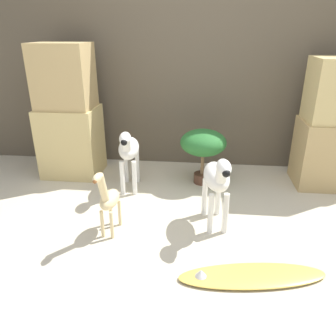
% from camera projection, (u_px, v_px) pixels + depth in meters
% --- Properties ---
extents(ground_plane, '(14.00, 14.00, 0.00)m').
position_uv_depth(ground_plane, '(189.00, 245.00, 2.52)').
color(ground_plane, beige).
extents(wall_back, '(6.40, 0.08, 2.20)m').
position_uv_depth(wall_back, '(199.00, 71.00, 3.67)').
color(wall_back, brown).
rests_on(wall_back, ground_plane).
extents(rock_pillar_left, '(0.62, 0.49, 1.41)m').
position_uv_depth(rock_pillar_left, '(68.00, 116.00, 3.53)').
color(rock_pillar_left, '#D1B775').
rests_on(rock_pillar_left, ground_plane).
extents(rock_pillar_right, '(0.62, 0.49, 1.29)m').
position_uv_depth(rock_pillar_right, '(333.00, 128.00, 3.28)').
color(rock_pillar_right, tan).
rests_on(rock_pillar_right, ground_plane).
extents(zebra_right, '(0.27, 0.55, 0.67)m').
position_uv_depth(zebra_right, '(217.00, 179.00, 2.61)').
color(zebra_right, white).
rests_on(zebra_right, ground_plane).
extents(zebra_left, '(0.24, 0.55, 0.67)m').
position_uv_depth(zebra_left, '(129.00, 150.00, 3.24)').
color(zebra_left, white).
rests_on(zebra_left, ground_plane).
extents(giraffe_figurine, '(0.15, 0.40, 0.60)m').
position_uv_depth(giraffe_figurine, '(108.00, 199.00, 2.56)').
color(giraffe_figurine, beige).
rests_on(giraffe_figurine, ground_plane).
extents(potted_palm_front, '(0.48, 0.48, 0.59)m').
position_uv_depth(potted_palm_front, '(203.00, 144.00, 3.38)').
color(potted_palm_front, '#513323').
rests_on(potted_palm_front, ground_plane).
extents(surfboard, '(1.02, 0.41, 0.08)m').
position_uv_depth(surfboard, '(251.00, 276.00, 2.19)').
color(surfboard, gold).
rests_on(surfboard, ground_plane).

